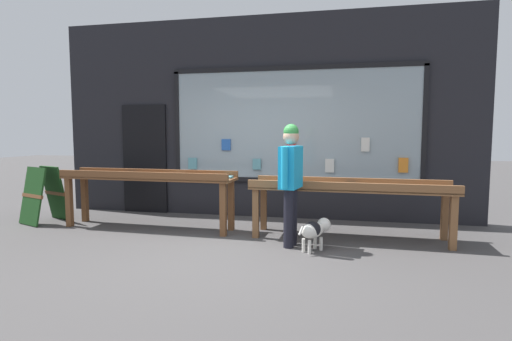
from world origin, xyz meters
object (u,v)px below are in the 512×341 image
object	(u,v)px
small_dog	(315,230)
sandwich_board_sign	(44,194)
display_table_left	(148,182)
display_table_right	(350,191)
person_browsing	(291,175)

from	to	relation	value
small_dog	sandwich_board_sign	world-z (taller)	sandwich_board_sign
display_table_left	small_dog	xyz separation A→B (m)	(2.73, -0.71, -0.49)
display_table_right	sandwich_board_sign	xyz separation A→B (m)	(-5.17, 0.02, -0.22)
display_table_left	small_dog	distance (m)	2.87
small_dog	sandwich_board_sign	xyz separation A→B (m)	(-4.71, 0.73, 0.21)
display_table_left	sandwich_board_sign	bearing A→B (deg)	179.44
person_browsing	sandwich_board_sign	bearing A→B (deg)	92.04
display_table_left	person_browsing	world-z (taller)	person_browsing
display_table_left	sandwich_board_sign	size ratio (longest dim) A/B	3.00
display_table_left	person_browsing	bearing A→B (deg)	-13.27
person_browsing	sandwich_board_sign	world-z (taller)	person_browsing
display_table_left	small_dog	bearing A→B (deg)	-14.65
display_table_right	small_dog	xyz separation A→B (m)	(-0.46, -0.72, -0.42)
display_table_left	person_browsing	size ratio (longest dim) A/B	1.74
display_table_left	display_table_right	distance (m)	3.19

